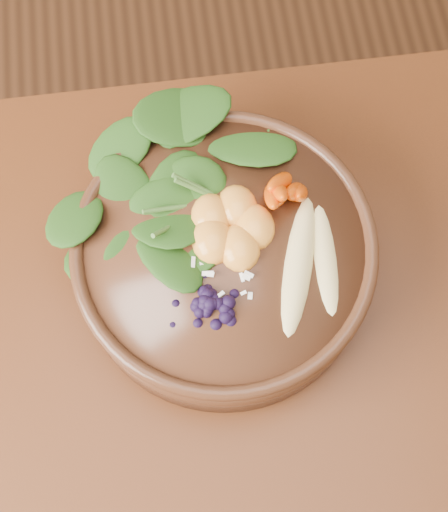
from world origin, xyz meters
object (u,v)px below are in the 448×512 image
(dining_table, at_px, (262,431))
(mandarin_cluster, at_px, (231,221))
(carrot_cluster, at_px, (300,166))
(blueberry_pile, at_px, (210,298))
(kale_heap, at_px, (194,168))
(stoneware_bowl, at_px, (224,259))
(banana_halves, at_px, (314,257))

(dining_table, bearing_deg, mandarin_cluster, 94.15)
(carrot_cluster, distance_m, blueberry_pile, 0.17)
(mandarin_cluster, distance_m, blueberry_pile, 0.09)
(kale_heap, distance_m, carrot_cluster, 0.11)
(stoneware_bowl, height_order, carrot_cluster, carrot_cluster)
(carrot_cluster, xyz_separation_m, mandarin_cluster, (-0.08, -0.04, -0.03))
(dining_table, bearing_deg, stoneware_bowl, 97.71)
(kale_heap, bearing_deg, dining_table, -80.03)
(dining_table, height_order, mandarin_cluster, mandarin_cluster)
(carrot_cluster, xyz_separation_m, banana_halves, (0.00, -0.09, -0.03))
(stoneware_bowl, bearing_deg, carrot_cluster, 34.17)
(blueberry_pile, bearing_deg, dining_table, -67.58)
(banana_halves, xyz_separation_m, blueberry_pile, (-0.11, -0.03, 0.01))
(stoneware_bowl, bearing_deg, mandarin_cluster, 61.52)
(dining_table, xyz_separation_m, banana_halves, (0.07, 0.15, 0.20))
(stoneware_bowl, bearing_deg, dining_table, -82.29)
(dining_table, height_order, blueberry_pile, blueberry_pile)
(kale_heap, distance_m, mandarin_cluster, 0.07)
(stoneware_bowl, xyz_separation_m, blueberry_pile, (-0.02, -0.06, 0.07))
(banana_halves, bearing_deg, stoneware_bowl, -177.26)
(mandarin_cluster, xyz_separation_m, blueberry_pile, (-0.03, -0.08, 0.00))
(stoneware_bowl, xyz_separation_m, carrot_cluster, (0.09, 0.06, 0.09))
(dining_table, distance_m, carrot_cluster, 0.33)
(banana_halves, distance_m, mandarin_cluster, 0.09)
(dining_table, distance_m, mandarin_cluster, 0.28)
(banana_halves, bearing_deg, carrot_cluster, 113.06)
(mandarin_cluster, bearing_deg, banana_halves, -31.89)
(blueberry_pile, bearing_deg, carrot_cluster, 48.31)
(kale_heap, height_order, blueberry_pile, kale_heap)
(mandarin_cluster, bearing_deg, stoneware_bowl, -118.48)
(dining_table, distance_m, banana_halves, 0.25)
(kale_heap, bearing_deg, blueberry_pile, -90.34)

